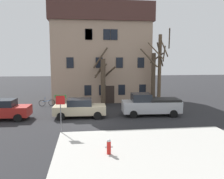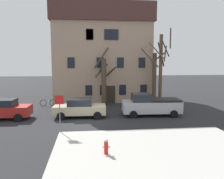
% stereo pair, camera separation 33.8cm
% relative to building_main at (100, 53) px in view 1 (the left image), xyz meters
% --- Properties ---
extents(ground_plane, '(120.00, 120.00, 0.00)m').
position_rel_building_main_xyz_m(ground_plane, '(-1.67, -12.49, -6.01)').
color(ground_plane, '#262628').
extents(sidewalk_slab, '(11.43, 8.25, 0.12)m').
position_rel_building_main_xyz_m(sidewalk_slab, '(1.79, -19.57, -5.95)').
color(sidewalk_slab, '#B7B5AD').
rests_on(sidewalk_slab, ground_plane).
extents(building_main, '(12.31, 9.06, 11.84)m').
position_rel_building_main_xyz_m(building_main, '(0.00, 0.00, 0.00)').
color(building_main, tan).
rests_on(building_main, ground_plane).
extents(tree_bare_near, '(2.50, 1.78, 6.54)m').
position_rel_building_main_xyz_m(tree_bare_near, '(-0.08, -5.59, -3.10)').
color(tree_bare_near, '#4C3D2D').
rests_on(tree_bare_near, ground_plane).
extents(tree_bare_mid, '(3.06, 3.07, 7.03)m').
position_rel_building_main_xyz_m(tree_bare_mid, '(5.77, -5.38, -2.69)').
color(tree_bare_mid, '#4C3D2D').
rests_on(tree_bare_mid, ground_plane).
extents(tree_bare_far, '(2.84, 2.13, 8.54)m').
position_rel_building_main_xyz_m(tree_bare_far, '(6.48, -5.48, -1.69)').
color(tree_bare_far, brown).
rests_on(tree_bare_far, ground_plane).
extents(car_red_sedan, '(4.62, 2.28, 1.74)m').
position_rel_building_main_xyz_m(car_red_sedan, '(-9.17, -10.80, -5.14)').
color(car_red_sedan, '#AD231E').
rests_on(car_red_sedan, ground_plane).
extents(car_beige_sedan, '(4.63, 2.24, 1.66)m').
position_rel_building_main_xyz_m(car_beige_sedan, '(-2.63, -10.78, -5.17)').
color(car_beige_sedan, '#C6B793').
rests_on(car_beige_sedan, ground_plane).
extents(pickup_truck_silver, '(5.40, 2.43, 2.04)m').
position_rel_building_main_xyz_m(pickup_truck_silver, '(3.86, -10.81, -5.02)').
color(pickup_truck_silver, '#B7BABF').
rests_on(pickup_truck_silver, ground_plane).
extents(fire_hydrant, '(0.42, 0.22, 0.81)m').
position_rel_building_main_xyz_m(fire_hydrant, '(-1.02, -19.60, -5.47)').
color(fire_hydrant, red).
rests_on(fire_hydrant, sidewalk_slab).
extents(street_sign_pole, '(0.76, 0.07, 2.71)m').
position_rel_building_main_xyz_m(street_sign_pole, '(-3.86, -15.44, -4.11)').
color(street_sign_pole, slate).
rests_on(street_sign_pole, ground_plane).
extents(bicycle_leaning, '(1.74, 0.32, 1.03)m').
position_rel_building_main_xyz_m(bicycle_leaning, '(-6.32, -5.08, -5.64)').
color(bicycle_leaning, black).
rests_on(bicycle_leaning, ground_plane).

